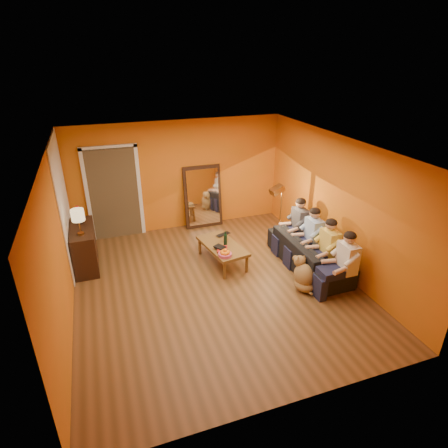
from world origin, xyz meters
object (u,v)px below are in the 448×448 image
object	(u,v)px
mirror_frame	(203,197)
dog	(304,273)
person_mid_left	(329,249)
tumbler	(226,239)
table_lamp	(79,222)
coffee_table	(222,254)
person_far_right	(300,225)
wine_bottle	(225,239)
laptop	(225,235)
vase	(80,219)
person_mid_right	(313,236)
sofa	(309,253)
sideboard	(85,247)
floor_lamp	(280,218)
person_far_left	(347,263)

from	to	relation	value
mirror_frame	dog	size ratio (longest dim) A/B	2.34
person_mid_left	tumbler	distance (m)	2.05
table_lamp	tumbler	xyz separation A→B (m)	(2.76, -0.38, -0.63)
coffee_table	person_far_right	size ratio (longest dim) A/B	1.00
wine_bottle	laptop	size ratio (longest dim) A/B	0.96
coffee_table	vase	bearing A→B (deg)	148.83
tumbler	laptop	bearing A→B (deg)	75.38
person_mid_right	person_mid_left	bearing A→B (deg)	-90.00
mirror_frame	person_mid_right	xyz separation A→B (m)	(1.58, -2.48, -0.15)
sofa	person_mid_left	bearing A→B (deg)	-163.89
table_lamp	person_mid_left	bearing A→B (deg)	-20.65
table_lamp	laptop	xyz separation A→B (m)	(2.82, -0.15, -0.67)
table_lamp	wine_bottle	distance (m)	2.80
sideboard	table_lamp	bearing A→B (deg)	-90.00
wine_bottle	dog	bearing A→B (deg)	-51.31
table_lamp	floor_lamp	world-z (taller)	floor_lamp
laptop	vase	distance (m)	2.95
vase	tumbler	bearing A→B (deg)	-18.65
floor_lamp	tumbler	size ratio (longest dim) A/B	12.99
person_far_right	vase	xyz separation A→B (m)	(-4.37, 1.10, 0.33)
person_far_left	person_far_right	size ratio (longest dim) A/B	1.00
person_mid_right	tumbler	size ratio (longest dim) A/B	11.00
vase	coffee_table	bearing A→B (deg)	-21.72
sideboard	wine_bottle	bearing A→B (deg)	-17.56
dog	vase	world-z (taller)	vase
wine_bottle	mirror_frame	bearing A→B (deg)	87.01
sideboard	person_far_left	distance (m)	5.04
coffee_table	floor_lamp	world-z (taller)	floor_lamp
floor_lamp	person_far_right	world-z (taller)	floor_lamp
person_mid_left	person_mid_right	world-z (taller)	same
vase	person_far_left	bearing A→B (deg)	-32.15
dog	wine_bottle	bearing A→B (deg)	109.24
dog	mirror_frame	bearing A→B (deg)	86.88
person_far_right	dog	bearing A→B (deg)	-115.57
person_far_left	laptop	world-z (taller)	person_far_left
floor_lamp	person_far_left	xyz separation A→B (m)	(0.35, -1.89, -0.11)
table_lamp	tumbler	bearing A→B (deg)	-7.87
mirror_frame	floor_lamp	size ratio (longest dim) A/B	1.06
person_mid_right	vase	distance (m)	4.68
laptop	vase	bearing A→B (deg)	145.67
table_lamp	person_far_left	size ratio (longest dim) A/B	0.42
mirror_frame	dog	bearing A→B (deg)	-73.67
table_lamp	person_far_left	xyz separation A→B (m)	(4.37, -2.20, -0.49)
dog	table_lamp	bearing A→B (deg)	134.07
sideboard	vase	distance (m)	0.57
sofa	sideboard	bearing A→B (deg)	70.56
sideboard	table_lamp	xyz separation A→B (m)	(0.00, -0.30, 0.68)
sideboard	person_far_left	xyz separation A→B (m)	(4.37, -2.50, 0.18)
sideboard	dog	size ratio (longest dim) A/B	1.81
mirror_frame	person_mid_left	xyz separation A→B (m)	(1.58, -3.03, -0.15)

